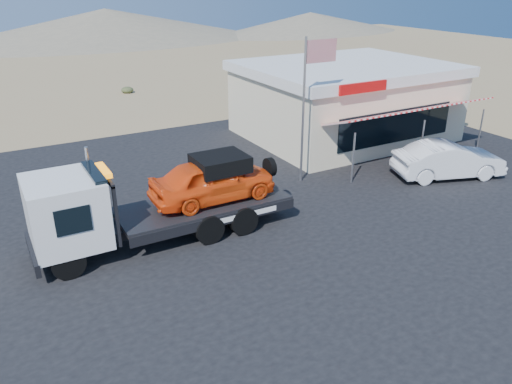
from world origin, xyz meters
TOP-DOWN VIEW (x-y plane):
  - ground at (0.00, 0.00)m, footprint 120.00×120.00m
  - asphalt_lot at (2.00, 3.00)m, footprint 32.00×24.00m
  - tow_truck at (-2.26, 2.58)m, footprint 8.46×2.51m
  - white_sedan at (10.55, 1.74)m, footprint 5.00×3.10m
  - jerky_store at (10.50, 8.97)m, footprint 10.40×9.97m
  - flagpole at (4.93, 4.50)m, footprint 1.55×0.10m

SIDE VIEW (x-z plane):
  - ground at x=0.00m, z-range 0.00..0.00m
  - asphalt_lot at x=2.00m, z-range 0.00..0.02m
  - white_sedan at x=10.55m, z-range 0.02..1.58m
  - tow_truck at x=-2.26m, z-range 0.11..2.94m
  - jerky_store at x=10.50m, z-range 0.04..3.94m
  - flagpole at x=4.93m, z-range 0.76..6.76m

